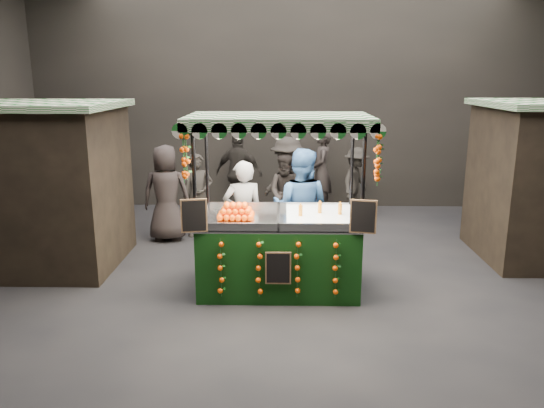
{
  "coord_description": "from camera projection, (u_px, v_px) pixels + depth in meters",
  "views": [
    {
      "loc": [
        -0.34,
        -7.07,
        3.0
      ],
      "look_at": [
        -0.5,
        0.36,
        1.17
      ],
      "focal_mm": 34.8,
      "sensor_mm": 36.0,
      "label": 1
    }
  ],
  "objects": [
    {
      "name": "ground",
      "position": [
        306.0,
        289.0,
        7.57
      ],
      "size": [
        12.0,
        12.0,
        0.0
      ],
      "primitive_type": "plane",
      "color": "black",
      "rests_on": "ground"
    },
    {
      "name": "market_hall",
      "position": [
        310.0,
        44.0,
        6.76
      ],
      "size": [
        12.1,
        10.1,
        5.05
      ],
      "color": "black",
      "rests_on": "ground"
    },
    {
      "name": "neighbour_stall_left",
      "position": [
        26.0,
        185.0,
        8.32
      ],
      "size": [
        3.0,
        2.2,
        2.6
      ],
      "color": "black",
      "rests_on": "ground"
    },
    {
      "name": "juice_stall",
      "position": [
        280.0,
        238.0,
        7.4
      ],
      "size": [
        2.56,
        1.5,
        2.48
      ],
      "color": "black",
      "rests_on": "ground"
    },
    {
      "name": "vendor_grey",
      "position": [
        243.0,
        215.0,
        8.23
      ],
      "size": [
        0.71,
        0.55,
        1.73
      ],
      "rotation": [
        0.0,
        0.0,
        3.37
      ],
      "color": "slate",
      "rests_on": "ground"
    },
    {
      "name": "vendor_blue",
      "position": [
        301.0,
        208.0,
        8.29
      ],
      "size": [
        1.09,
        0.95,
        1.91
      ],
      "rotation": [
        0.0,
        0.0,
        2.86
      ],
      "color": "navy",
      "rests_on": "ground"
    },
    {
      "name": "shopper_0",
      "position": [
        198.0,
        195.0,
        9.92
      ],
      "size": [
        0.66,
        0.53,
        1.58
      ],
      "rotation": [
        0.0,
        0.0,
        0.29
      ],
      "color": "black",
      "rests_on": "ground"
    },
    {
      "name": "shopper_1",
      "position": [
        287.0,
        194.0,
        10.15
      ],
      "size": [
        0.87,
        0.75,
        1.55
      ],
      "rotation": [
        0.0,
        0.0,
        -0.24
      ],
      "color": "#2C2624",
      "rests_on": "ground"
    },
    {
      "name": "shopper_2",
      "position": [
        239.0,
        173.0,
        11.52
      ],
      "size": [
        1.15,
        0.72,
        1.82
      ],
      "rotation": [
        0.0,
        0.0,
        2.86
      ],
      "color": "black",
      "rests_on": "ground"
    },
    {
      "name": "shopper_3",
      "position": [
        356.0,
        182.0,
        11.33
      ],
      "size": [
        0.98,
        1.12,
        1.51
      ],
      "rotation": [
        0.0,
        0.0,
        1.04
      ],
      "color": "black",
      "rests_on": "ground"
    },
    {
      "name": "shopper_4",
      "position": [
        166.0,
        193.0,
        9.64
      ],
      "size": [
        0.89,
        0.6,
        1.78
      ],
      "rotation": [
        0.0,
        0.0,
        3.18
      ],
      "color": "#2A2322",
      "rests_on": "ground"
    },
    {
      "name": "shopper_5",
      "position": [
        523.0,
        184.0,
        10.61
      ],
      "size": [
        0.8,
        1.68,
        1.73
      ],
      "rotation": [
        0.0,
        0.0,
        1.76
      ],
      "color": "black",
      "rests_on": "ground"
    },
    {
      "name": "shopper_6",
      "position": [
        322.0,
        172.0,
        11.5
      ],
      "size": [
        0.47,
        0.7,
        1.87
      ],
      "rotation": [
        0.0,
        0.0,
        -1.61
      ],
      "color": "#2D2624",
      "rests_on": "ground"
    },
    {
      "name": "shopper_7",
      "position": [
        288.0,
        184.0,
        10.37
      ],
      "size": [
        1.32,
        1.32,
        1.83
      ],
      "rotation": [
        0.0,
        0.0,
        -0.79
      ],
      "color": "black",
      "rests_on": "ground"
    }
  ]
}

